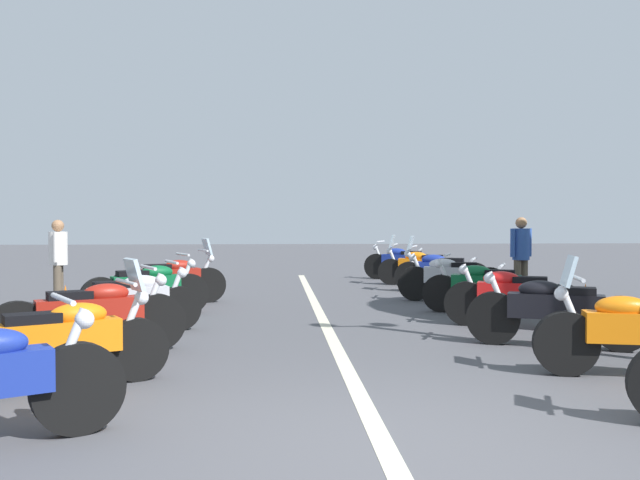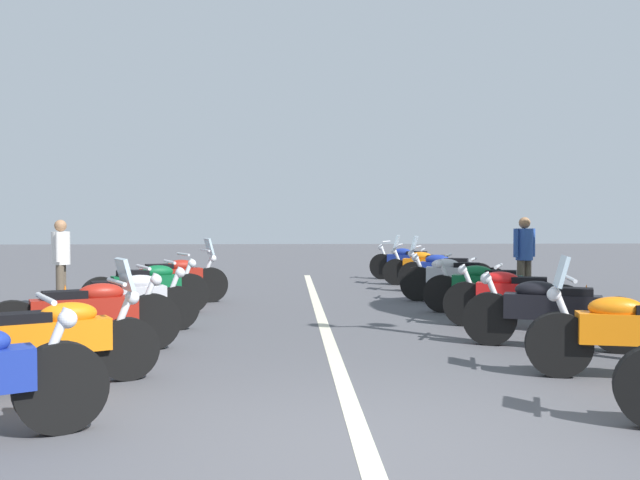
# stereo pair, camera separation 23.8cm
# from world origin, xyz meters

# --- Properties ---
(ground_plane) EXTENTS (80.00, 80.00, 0.00)m
(ground_plane) POSITION_xyz_m (0.00, 0.00, 0.00)
(ground_plane) COLOR #4C4C51
(lane_centre_stripe) EXTENTS (19.38, 0.16, 0.01)m
(lane_centre_stripe) POSITION_xyz_m (5.11, 0.00, 0.00)
(lane_centre_stripe) COLOR beige
(lane_centre_stripe) RESTS_ON ground_plane
(motorcycle_left_row_1) EXTENTS (1.12, 1.89, 1.20)m
(motorcycle_left_row_1) POSITION_xyz_m (1.89, 2.71, 0.46)
(motorcycle_left_row_1) COLOR black
(motorcycle_left_row_1) RESTS_ON ground_plane
(motorcycle_left_row_2) EXTENTS (1.11, 2.08, 1.02)m
(motorcycle_left_row_2) POSITION_xyz_m (3.47, 2.85, 0.47)
(motorcycle_left_row_2) COLOR black
(motorcycle_left_row_2) RESTS_ON ground_plane
(motorcycle_left_row_3) EXTENTS (0.99, 1.92, 0.99)m
(motorcycle_left_row_3) POSITION_xyz_m (5.01, 2.74, 0.45)
(motorcycle_left_row_3) COLOR black
(motorcycle_left_row_3) RESTS_ON ground_plane
(motorcycle_left_row_4) EXTENTS (1.08, 1.95, 1.01)m
(motorcycle_left_row_4) POSITION_xyz_m (6.73, 2.81, 0.47)
(motorcycle_left_row_4) COLOR black
(motorcycle_left_row_4) RESTS_ON ground_plane
(motorcycle_left_row_5) EXTENTS (1.00, 2.04, 1.22)m
(motorcycle_left_row_5) POSITION_xyz_m (8.32, 2.67, 0.47)
(motorcycle_left_row_5) COLOR black
(motorcycle_left_row_5) RESTS_ON ground_plane
(motorcycle_right_row_1) EXTENTS (0.83, 2.04, 1.21)m
(motorcycle_right_row_1) POSITION_xyz_m (1.99, -2.82, 0.47)
(motorcycle_right_row_1) COLOR black
(motorcycle_right_row_1) RESTS_ON ground_plane
(motorcycle_right_row_2) EXTENTS (1.03, 2.02, 1.01)m
(motorcycle_right_row_2) POSITION_xyz_m (3.62, -2.65, 0.46)
(motorcycle_right_row_2) COLOR black
(motorcycle_right_row_2) RESTS_ON ground_plane
(motorcycle_right_row_3) EXTENTS (0.96, 1.92, 1.01)m
(motorcycle_right_row_3) POSITION_xyz_m (5.20, -2.70, 0.46)
(motorcycle_right_row_3) COLOR black
(motorcycle_right_row_3) RESTS_ON ground_plane
(motorcycle_right_row_4) EXTENTS (1.00, 2.03, 1.00)m
(motorcycle_right_row_4) POSITION_xyz_m (6.67, -2.75, 0.46)
(motorcycle_right_row_4) COLOR black
(motorcycle_right_row_4) RESTS_ON ground_plane
(motorcycle_right_row_5) EXTENTS (0.87, 2.04, 1.01)m
(motorcycle_right_row_5) POSITION_xyz_m (8.39, -2.63, 0.47)
(motorcycle_right_row_5) COLOR black
(motorcycle_right_row_5) RESTS_ON ground_plane
(motorcycle_right_row_6) EXTENTS (0.97, 1.97, 1.22)m
(motorcycle_right_row_6) POSITION_xyz_m (10.02, -2.82, 0.47)
(motorcycle_right_row_6) COLOR black
(motorcycle_right_row_6) RESTS_ON ground_plane
(motorcycle_right_row_7) EXTENTS (0.94, 2.12, 1.20)m
(motorcycle_right_row_7) POSITION_xyz_m (11.62, -2.76, 0.46)
(motorcycle_right_row_7) COLOR black
(motorcycle_right_row_7) RESTS_ON ground_plane
(motorcycle_right_row_8) EXTENTS (1.11, 1.95, 1.02)m
(motorcycle_right_row_8) POSITION_xyz_m (13.16, -2.58, 0.47)
(motorcycle_right_row_8) COLOR black
(motorcycle_right_row_8) RESTS_ON ground_plane
(traffic_cone_1) EXTENTS (0.36, 0.36, 0.61)m
(traffic_cone_1) POSITION_xyz_m (5.43, -3.89, 0.29)
(traffic_cone_1) COLOR orange
(traffic_cone_1) RESTS_ON ground_plane
(traffic_cone_2) EXTENTS (0.36, 0.36, 0.61)m
(traffic_cone_2) POSITION_xyz_m (5.72, 3.82, 0.29)
(traffic_cone_2) COLOR orange
(traffic_cone_2) RESTS_ON ground_plane
(bystander_0) EXTENTS (0.32, 0.49, 1.62)m
(bystander_0) POSITION_xyz_m (8.32, -3.96, 0.94)
(bystander_0) COLOR brown
(bystander_0) RESTS_ON ground_plane
(bystander_2) EXTENTS (0.53, 0.32, 1.57)m
(bystander_2) POSITION_xyz_m (7.78, 4.55, 0.91)
(bystander_2) COLOR brown
(bystander_2) RESTS_ON ground_plane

